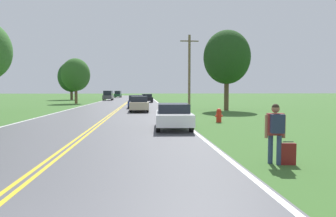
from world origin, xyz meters
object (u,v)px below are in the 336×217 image
object	(u,v)px
car_white_sedan_nearest	(173,115)
car_champagne_sedan_approaching	(139,104)
tree_far_back	(76,75)
hitchhiker_person	(276,128)
tree_behind_sign	(227,57)
car_black_sedan_mid_far	(147,98)
car_dark_green_van_distant	(118,94)
car_dark_blue_van_mid_near	(136,101)
fire_hydrant	(219,115)
car_dark_grey_van_receding	(108,95)
suitcase	(288,154)
tree_mid_treeline	(71,77)

from	to	relation	value
car_white_sedan_nearest	car_champagne_sedan_approaching	xyz separation A→B (m)	(-1.99, 13.32, 0.05)
tree_far_back	hitchhiker_person	bearing A→B (deg)	-70.60
tree_behind_sign	car_black_sedan_mid_far	size ratio (longest dim) A/B	2.01
tree_far_back	car_champagne_sedan_approaching	world-z (taller)	tree_far_back
hitchhiker_person	car_white_sedan_nearest	bearing A→B (deg)	19.54
tree_behind_sign	car_dark_green_van_distant	xyz separation A→B (m)	(-15.79, 57.31, -4.44)
tree_far_back	car_dark_blue_van_mid_near	bearing A→B (deg)	-52.09
tree_behind_sign	car_dark_blue_van_mid_near	distance (m)	11.69
fire_hydrant	car_black_sedan_mid_far	xyz separation A→B (m)	(-4.20, 32.89, 0.30)
hitchhiker_person	car_dark_grey_van_receding	world-z (taller)	car_dark_grey_van_receding
car_dark_blue_van_mid_near	car_black_sedan_mid_far	world-z (taller)	car_dark_blue_van_mid_near
tree_far_back	car_white_sedan_nearest	world-z (taller)	tree_far_back
car_white_sedan_nearest	car_dark_green_van_distant	size ratio (longest dim) A/B	0.99
car_black_sedan_mid_far	car_dark_green_van_distant	size ratio (longest dim) A/B	0.95
car_dark_green_van_distant	fire_hydrant	bearing A→B (deg)	-167.35
hitchhiker_person	suitcase	distance (m)	0.81
car_dark_green_van_distant	car_dark_grey_van_receding	bearing A→B (deg)	-177.30
tree_behind_sign	car_champagne_sedan_approaching	bearing A→B (deg)	-172.92
car_dark_blue_van_mid_near	car_dark_green_van_distant	distance (m)	52.51
hitchhiker_person	fire_hydrant	world-z (taller)	hitchhiker_person
suitcase	car_dark_green_van_distant	bearing A→B (deg)	13.26
tree_far_back	car_dark_blue_van_mid_near	world-z (taller)	tree_far_back
hitchhiker_person	car_champagne_sedan_approaching	xyz separation A→B (m)	(-4.01, 21.28, -0.27)
tree_mid_treeline	car_champagne_sedan_approaching	world-z (taller)	tree_mid_treeline
tree_behind_sign	car_dark_blue_van_mid_near	world-z (taller)	tree_behind_sign
fire_hydrant	tree_mid_treeline	distance (m)	52.63
hitchhiker_person	car_dark_green_van_distant	bearing A→B (deg)	13.03
car_dark_grey_van_receding	tree_far_back	bearing A→B (deg)	168.02
suitcase	tree_behind_sign	bearing A→B (deg)	-6.35
car_black_sedan_mid_far	car_dark_green_van_distant	xyz separation A→B (m)	(-7.86, 35.88, 0.25)
hitchhiker_person	car_dark_green_van_distant	distance (m)	80.44
tree_mid_treeline	car_white_sedan_nearest	size ratio (longest dim) A/B	1.94
suitcase	tree_far_back	size ratio (longest dim) A/B	0.09
fire_hydrant	car_black_sedan_mid_far	size ratio (longest dim) A/B	0.22
suitcase	car_dark_green_van_distant	world-z (taller)	car_dark_green_van_distant
suitcase	tree_mid_treeline	xyz separation A→B (m)	(-19.56, 59.28, 4.70)
tree_far_back	car_dark_green_van_distant	distance (m)	40.02
car_dark_grey_van_receding	fire_hydrant	bearing A→B (deg)	-164.41
fire_hydrant	tree_behind_sign	distance (m)	13.04
car_white_sedan_nearest	car_dark_grey_van_receding	bearing A→B (deg)	-166.54
tree_mid_treeline	car_champagne_sedan_approaching	distance (m)	41.10
hitchhiker_person	car_black_sedan_mid_far	bearing A→B (deg)	9.17
tree_far_back	car_dark_grey_van_receding	bearing A→B (deg)	77.76
fire_hydrant	car_dark_grey_van_receding	world-z (taller)	car_dark_grey_van_receding
fire_hydrant	tree_far_back	size ratio (longest dim) A/B	0.13
suitcase	car_black_sedan_mid_far	distance (m)	44.01
suitcase	car_dark_grey_van_receding	size ratio (longest dim) A/B	0.15
car_black_sedan_mid_far	car_dark_grey_van_receding	xyz separation A→B (m)	(-7.86, 11.11, 0.28)
hitchhiker_person	tree_behind_sign	bearing A→B (deg)	-7.21
tree_mid_treeline	car_champagne_sedan_approaching	bearing A→B (deg)	-68.15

